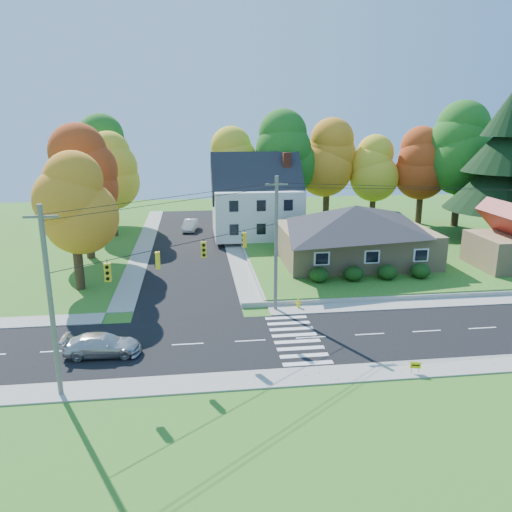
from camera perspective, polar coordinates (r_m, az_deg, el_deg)
The scene contains 25 objects.
ground at distance 33.28m, azimuth 6.28°, elevation -9.26°, with size 120.00×120.00×0.00m, color #3D7923.
road_main at distance 33.27m, azimuth 6.28°, elevation -9.25°, with size 90.00×8.00×0.02m, color black.
road_cross at distance 57.06m, azimuth -7.68°, elevation 1.25°, with size 8.00×44.00×0.02m, color black.
sidewalk_north at distance 37.75m, azimuth 4.53°, elevation -6.08°, with size 90.00×2.00×0.08m, color #9C9A90.
sidewalk_south at distance 28.94m, azimuth 8.63°, elevation -13.25°, with size 90.00×2.00×0.08m, color #9C9A90.
lawn at distance 55.99m, azimuth 14.31°, elevation 0.88°, with size 30.00×30.00×0.50m, color #3D7923.
ranch_house at distance 49.04m, azimuth 11.20°, elevation 2.66°, with size 14.60×10.60×5.40m.
colonial_house at distance 58.57m, azimuth 0.10°, elevation 6.32°, with size 10.40×8.40×9.60m.
hedge_row at distance 43.76m, azimuth 12.94°, elevation -1.87°, with size 10.70×1.70×1.27m.
traffic_infrastructure at distance 32.72m, azimuth 5.74°, elevation -0.07°, with size 38.10×10.66×10.00m.
tree_lot_0 at distance 63.82m, azimuth -2.45°, elevation 10.42°, with size 6.72×6.72×12.51m.
tree_lot_1 at distance 63.52m, azimuth 3.13°, elevation 11.57°, with size 7.84×7.84×14.60m.
tree_lot_2 at distance 65.87m, azimuth 8.20°, elevation 11.01°, with size 7.28×7.28×13.56m.
tree_lot_3 at distance 66.87m, azimuth 13.42°, elevation 9.69°, with size 6.16×6.16×11.47m.
tree_lot_4 at distance 68.24m, azimuth 18.55°, elevation 9.98°, with size 6.72×6.72×12.51m.
tree_lot_5 at distance 68.18m, azimuth 22.51°, elevation 11.27°, with size 8.40×8.40×15.64m.
conifer_east_a at distance 61.95m, azimuth 26.87°, elevation 9.66°, with size 12.80×12.80×16.96m.
tree_west_0 at distance 42.99m, azimuth -20.21°, elevation 5.52°, with size 6.16×6.16×11.47m.
tree_west_1 at distance 52.72m, azimuth -19.08°, elevation 8.72°, with size 7.28×7.28×13.56m.
tree_west_2 at distance 62.40m, azimuth -16.32°, elevation 9.25°, with size 6.72×6.72×12.51m.
tree_west_3 at distance 70.49m, azimuth -17.06°, elevation 10.91°, with size 7.84×7.84×14.60m.
silver_sedan at distance 31.90m, azimuth -17.17°, elevation -9.68°, with size 1.87×4.60×1.33m, color #BCBCBC.
white_car at distance 64.32m, azimuth -7.54°, elevation 3.51°, with size 1.50×4.30×1.42m, color silver.
fire_hydrant at distance 37.95m, azimuth 4.86°, elevation -5.49°, with size 0.40×0.31×0.70m.
yard_sign at distance 29.92m, azimuth 17.77°, elevation -11.83°, with size 0.56×0.19×0.72m.
Camera 1 is at (-7.36, -29.36, 13.84)m, focal length 35.00 mm.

